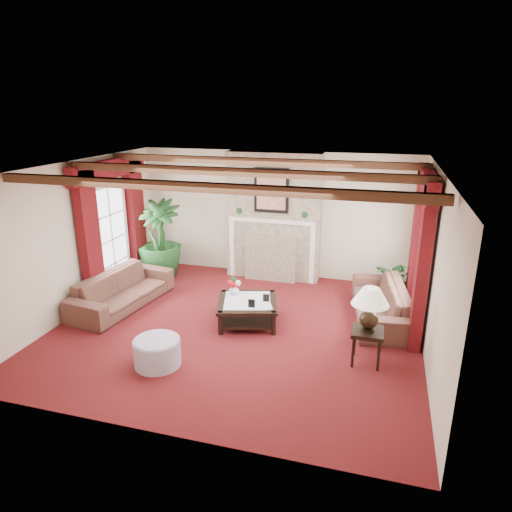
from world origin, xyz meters
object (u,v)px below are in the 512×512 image
(ottoman, at_px, (157,352))
(potted_palm, at_px, (161,255))
(coffee_table, at_px, (248,312))
(side_table, at_px, (366,346))
(sofa_right, at_px, (380,296))
(sofa_left, at_px, (122,284))

(ottoman, bearing_deg, potted_palm, 116.04)
(coffee_table, distance_m, side_table, 2.19)
(potted_palm, height_order, ottoman, potted_palm)
(sofa_right, xyz_separation_m, side_table, (-0.15, -1.57, -0.16))
(sofa_right, bearing_deg, sofa_left, -88.13)
(side_table, xyz_separation_m, ottoman, (-2.92, -0.89, -0.07))
(coffee_table, xyz_separation_m, side_table, (2.05, -0.77, 0.06))
(sofa_right, distance_m, ottoman, 3.93)
(coffee_table, bearing_deg, sofa_right, 4.44)
(sofa_left, height_order, side_table, sofa_left)
(coffee_table, bearing_deg, side_table, -36.12)
(coffee_table, relative_size, side_table, 1.90)
(coffee_table, relative_size, ottoman, 1.48)
(sofa_right, height_order, side_table, sofa_right)
(sofa_left, xyz_separation_m, side_table, (4.51, -0.81, -0.16))
(potted_palm, bearing_deg, sofa_left, -88.95)
(side_table, distance_m, ottoman, 3.05)
(sofa_left, height_order, coffee_table, sofa_left)
(sofa_left, xyz_separation_m, coffee_table, (2.46, -0.04, -0.22))
(sofa_left, xyz_separation_m, sofa_right, (4.66, 0.76, -0.01))
(sofa_right, relative_size, coffee_table, 2.20)
(sofa_right, distance_m, side_table, 1.58)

